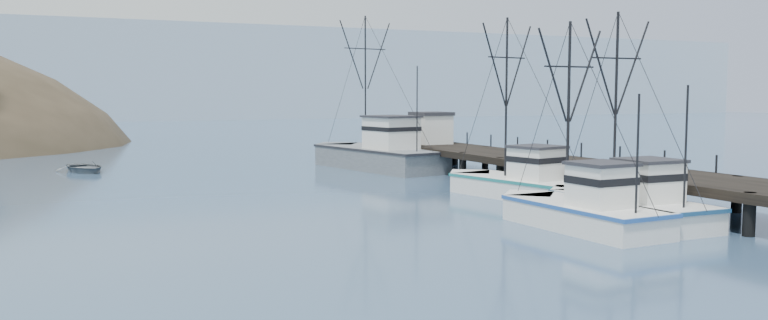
# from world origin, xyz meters

# --- Properties ---
(ground) EXTENTS (400.00, 400.00, 0.00)m
(ground) POSITION_xyz_m (0.00, 0.00, 0.00)
(ground) COLOR #304A6A
(ground) RESTS_ON ground
(pier) EXTENTS (6.00, 44.00, 2.00)m
(pier) POSITION_xyz_m (14.00, 16.00, 1.69)
(pier) COLOR black
(pier) RESTS_ON ground
(distant_ridge) EXTENTS (360.00, 40.00, 26.00)m
(distant_ridge) POSITION_xyz_m (10.00, 170.00, 0.00)
(distant_ridge) COLOR #9EB2C6
(distant_ridge) RESTS_ON ground
(trawler_near) EXTENTS (3.70, 10.62, 10.88)m
(trawler_near) POSITION_xyz_m (9.11, 1.28, 0.82)
(trawler_near) COLOR white
(trawler_near) RESTS_ON ground
(trawler_mid) EXTENTS (3.75, 10.15, 10.22)m
(trawler_mid) POSITION_xyz_m (5.76, 0.82, 0.82)
(trawler_mid) COLOR white
(trawler_mid) RESTS_ON ground
(trawler_far) EXTENTS (5.47, 11.29, 11.49)m
(trawler_far) POSITION_xyz_m (9.39, 11.08, 0.82)
(trawler_far) COLOR white
(trawler_far) RESTS_ON ground
(work_vessel) EXTENTS (7.22, 16.20, 13.41)m
(work_vessel) POSITION_xyz_m (8.62, 30.71, 1.23)
(work_vessel) COLOR slate
(work_vessel) RESTS_ON ground
(pier_shed) EXTENTS (3.00, 3.20, 2.80)m
(pier_shed) POSITION_xyz_m (13.98, 30.73, 3.42)
(pier_shed) COLOR silver
(pier_shed) RESTS_ON pier
(pickup_truck) EXTENTS (5.27, 2.57, 1.44)m
(pickup_truck) POSITION_xyz_m (14.87, 34.00, 2.72)
(pickup_truck) COLOR white
(pickup_truck) RESTS_ON pier
(motorboat) EXTENTS (4.93, 5.98, 1.08)m
(motorboat) POSITION_xyz_m (-14.15, 38.37, 0.00)
(motorboat) COLOR slate
(motorboat) RESTS_ON ground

